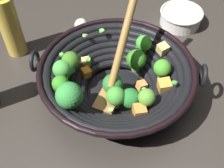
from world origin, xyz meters
TOP-DOWN VIEW (x-y plane):
  - ground_plane at (0.00, 0.00)m, footprint 4.00×4.00m
  - wok at (-0.00, -0.00)m, footprint 0.42×0.38m
  - cooking_oil_bottle at (-0.30, 0.15)m, footprint 0.06×0.06m
  - prep_bowl at (0.20, 0.30)m, footprint 0.14×0.14m
  - garlic_bulb at (-0.12, 0.25)m, footprint 0.04×0.04m

SIDE VIEW (x-z plane):
  - ground_plane at x=0.00m, z-range 0.00..0.00m
  - garlic_bulb at x=-0.12m, z-range 0.00..0.04m
  - prep_bowl at x=0.20m, z-range 0.00..0.05m
  - wok at x=0.00m, z-range -0.07..0.20m
  - cooking_oil_bottle at x=-0.30m, z-range -0.02..0.22m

